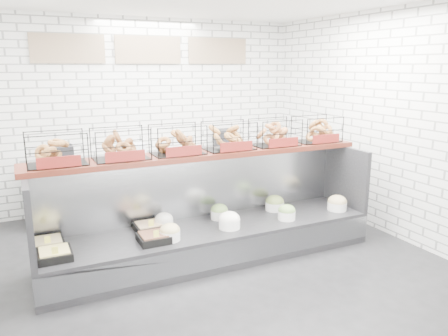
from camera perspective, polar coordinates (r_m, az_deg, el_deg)
ground at (r=5.15m, az=-0.13°, el=-12.78°), size 5.50×5.50×0.00m
room_shell at (r=5.18m, az=-3.06°, el=11.00°), size 5.02×5.51×3.01m
display_case at (r=5.30m, az=-1.80°, el=-8.15°), size 4.00×0.90×1.20m
bagel_shelf at (r=5.17m, az=-2.63°, el=3.53°), size 4.10×0.50×0.40m
prep_counter at (r=7.13m, az=-8.61°, el=-1.46°), size 4.00×0.60×1.20m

